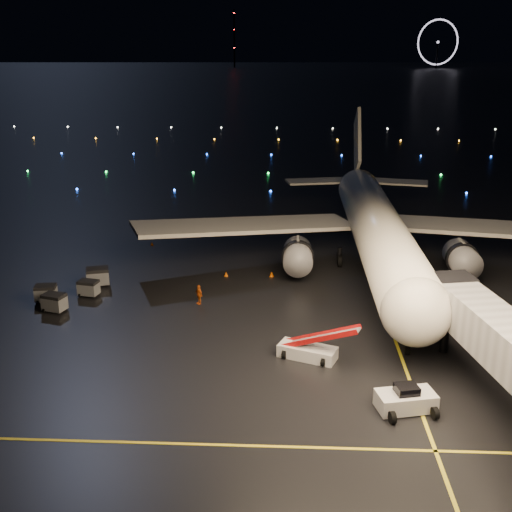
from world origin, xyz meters
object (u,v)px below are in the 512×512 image
object	(u,v)px
baggage_cart_2	(46,294)
baggage_cart_1	(98,277)
pushback_tug	(406,398)
belt_loader	(308,339)
crew_c	(199,294)
baggage_cart_3	(54,303)
baggage_cart_0	(89,288)
airliner	(375,196)

from	to	relation	value
baggage_cart_2	baggage_cart_1	bearing A→B (deg)	42.04
pushback_tug	belt_loader	bearing A→B (deg)	118.18
pushback_tug	baggage_cart_2	size ratio (longest dim) A/B	1.96
crew_c	baggage_cart_2	xyz separation A→B (m)	(-14.61, -0.16, -0.12)
baggage_cart_3	baggage_cart_0	bearing A→B (deg)	80.52
belt_loader	crew_c	size ratio (longest dim) A/B	3.46
baggage_cart_1	baggage_cart_0	bearing A→B (deg)	-108.57
crew_c	baggage_cart_2	size ratio (longest dim) A/B	0.97
baggage_cart_1	baggage_cart_2	xyz separation A→B (m)	(-3.70, -4.54, -0.10)
baggage_cart_0	baggage_cart_1	world-z (taller)	baggage_cart_1
baggage_cart_3	pushback_tug	bearing A→B (deg)	-10.49
belt_loader	baggage_cart_2	bearing A→B (deg)	178.55
airliner	baggage_cart_0	world-z (taller)	airliner
baggage_cart_2	baggage_cart_3	bearing A→B (deg)	-63.28
crew_c	baggage_cart_3	world-z (taller)	crew_c
belt_loader	baggage_cart_2	distance (m)	26.68
baggage_cart_2	airliner	bearing A→B (deg)	14.21
crew_c	baggage_cart_2	distance (m)	14.61
airliner	baggage_cart_3	xyz separation A→B (m)	(-30.90, -16.04, -6.75)
baggage_cart_1	crew_c	bearing A→B (deg)	-38.40
pushback_tug	baggage_cart_0	world-z (taller)	pushback_tug
belt_loader	baggage_cart_2	world-z (taller)	belt_loader
pushback_tug	crew_c	xyz separation A→B (m)	(-16.26, 17.87, 0.04)
baggage_cart_1	baggage_cart_2	distance (m)	5.86
crew_c	baggage_cart_3	size ratio (longest dim) A/B	0.96
belt_loader	baggage_cart_3	distance (m)	24.36
pushback_tug	baggage_cart_2	xyz separation A→B (m)	(-30.87, 17.71, -0.08)
belt_loader	baggage_cart_1	distance (m)	25.67
baggage_cart_0	crew_c	bearing A→B (deg)	3.82
pushback_tug	airliner	bearing A→B (deg)	74.15
baggage_cart_0	baggage_cart_1	size ratio (longest dim) A/B	0.84
baggage_cart_2	crew_c	bearing A→B (deg)	-8.15
baggage_cart_0	baggage_cart_2	size ratio (longest dim) A/B	0.95
crew_c	baggage_cart_3	bearing A→B (deg)	-117.98
crew_c	baggage_cart_3	xyz separation A→B (m)	(-13.00, -2.42, -0.11)
belt_loader	baggage_cart_0	xyz separation A→B (m)	(-20.94, 12.12, -0.81)
airliner	baggage_cart_0	distance (m)	32.07
baggage_cart_0	baggage_cart_3	size ratio (longest dim) A/B	0.93
crew_c	baggage_cart_1	world-z (taller)	crew_c
belt_loader	baggage_cart_1	size ratio (longest dim) A/B	2.99
airliner	belt_loader	distance (m)	26.20
baggage_cart_0	baggage_cart_2	xyz separation A→B (m)	(-3.60, -1.68, 0.04)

